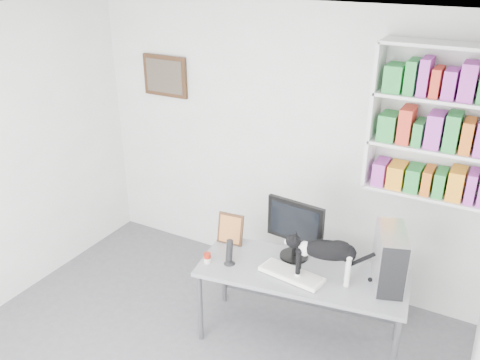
# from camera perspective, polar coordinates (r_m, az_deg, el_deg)

# --- Properties ---
(room) EXTENTS (4.01, 4.01, 2.70)m
(room) POSITION_cam_1_polar(r_m,az_deg,el_deg) (3.36, -9.92, -7.01)
(room) COLOR #5E5E63
(room) RESTS_ON ground
(bookshelf) EXTENTS (1.03, 0.28, 1.24)m
(bookshelf) POSITION_cam_1_polar(r_m,az_deg,el_deg) (4.26, 21.33, 5.92)
(bookshelf) COLOR silver
(bookshelf) RESTS_ON room
(wall_art) EXTENTS (0.52, 0.04, 0.42)m
(wall_art) POSITION_cam_1_polar(r_m,az_deg,el_deg) (5.36, -8.42, 11.47)
(wall_art) COLOR #442616
(wall_art) RESTS_ON room
(desk) EXTENTS (1.76, 0.91, 0.70)m
(desk) POSITION_cam_1_polar(r_m,az_deg,el_deg) (4.43, 6.73, -13.87)
(desk) COLOR gray
(desk) RESTS_ON room
(monitor) EXTENTS (0.53, 0.29, 0.54)m
(monitor) POSITION_cam_1_polar(r_m,az_deg,el_deg) (4.25, 6.22, -5.54)
(monitor) COLOR black
(monitor) RESTS_ON desk
(keyboard) EXTENTS (0.54, 0.26, 0.04)m
(keyboard) POSITION_cam_1_polar(r_m,az_deg,el_deg) (4.15, 5.82, -10.47)
(keyboard) COLOR white
(keyboard) RESTS_ON desk
(pc_tower) EXTENTS (0.34, 0.50, 0.46)m
(pc_tower) POSITION_cam_1_polar(r_m,az_deg,el_deg) (4.10, 16.45, -8.37)
(pc_tower) COLOR silver
(pc_tower) RESTS_ON desk
(speaker) EXTENTS (0.10, 0.10, 0.23)m
(speaker) POSITION_cam_1_polar(r_m,az_deg,el_deg) (4.22, -1.20, -8.07)
(speaker) COLOR black
(speaker) RESTS_ON desk
(leaning_print) EXTENTS (0.24, 0.12, 0.29)m
(leaning_print) POSITION_cam_1_polar(r_m,az_deg,el_deg) (4.49, -1.08, -5.46)
(leaning_print) COLOR #442616
(leaning_print) RESTS_ON desk
(soup_can) EXTENTS (0.06, 0.06, 0.09)m
(soup_can) POSITION_cam_1_polar(r_m,az_deg,el_deg) (4.28, -3.68, -8.72)
(soup_can) COLOR #9E1C0D
(soup_can) RESTS_ON desk
(cat) EXTENTS (0.64, 0.33, 0.38)m
(cat) POSITION_cam_1_polar(r_m,az_deg,el_deg) (4.04, 9.58, -8.87)
(cat) COLOR black
(cat) RESTS_ON desk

